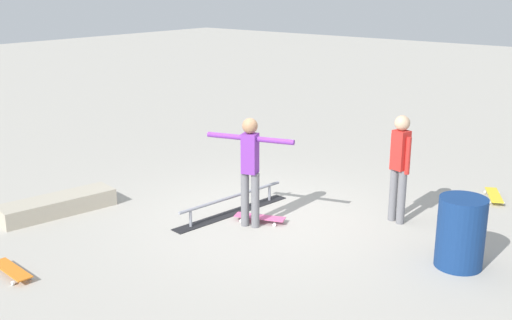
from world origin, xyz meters
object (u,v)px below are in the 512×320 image
at_px(skater_main, 250,165).
at_px(loose_skateboard_yellow, 494,195).
at_px(skateboard_main, 260,217).
at_px(trash_bin, 461,233).
at_px(loose_skateboard_orange, 12,270).
at_px(bystander_red_shirt, 400,163).
at_px(skate_ledge, 58,205).
at_px(grind_rail, 232,206).

xyz_separation_m(skater_main, loose_skateboard_yellow, (-3.63, 2.51, -0.92)).
xyz_separation_m(skateboard_main, trash_bin, (-0.45, 3.03, 0.41)).
bearing_deg(trash_bin, loose_skateboard_orange, -48.14).
bearing_deg(loose_skateboard_yellow, bystander_red_shirt, -49.99).
bearing_deg(loose_skateboard_orange, skater_main, -107.19).
xyz_separation_m(skate_ledge, trash_bin, (-2.24, 5.83, 0.34)).
bearing_deg(trash_bin, bystander_red_shirt, -123.75).
bearing_deg(skateboard_main, skate_ledge, 10.84).
relative_size(skater_main, trash_bin, 1.78).
height_order(bystander_red_shirt, loose_skateboard_yellow, bystander_red_shirt).
bearing_deg(skate_ledge, grind_rail, 129.11).
height_order(skateboard_main, trash_bin, trash_bin).
relative_size(skate_ledge, trash_bin, 1.94).
xyz_separation_m(skateboard_main, loose_skateboard_orange, (3.46, -1.33, 0.00)).
xyz_separation_m(grind_rail, skate_ledge, (1.80, -2.22, 0.01)).
bearing_deg(skate_ledge, trash_bin, 111.05).
xyz_separation_m(skate_ledge, skater_main, (-1.56, 2.79, 0.86)).
distance_m(grind_rail, skate_ledge, 2.86).
distance_m(loose_skateboard_yellow, trash_bin, 3.02).
height_order(grind_rail, skater_main, skater_main).
xyz_separation_m(skate_ledge, skateboard_main, (-1.80, 2.80, -0.07)).
bearing_deg(loose_skateboard_orange, skateboard_main, -105.87).
distance_m(skater_main, trash_bin, 3.16).
relative_size(skate_ledge, loose_skateboard_orange, 2.28).
xyz_separation_m(skater_main, bystander_red_shirt, (-1.60, 1.66, -0.03)).
bearing_deg(loose_skateboard_yellow, trash_bin, -17.24).
bearing_deg(skateboard_main, loose_skateboard_orange, 47.15).
height_order(skateboard_main, loose_skateboard_yellow, same).
bearing_deg(grind_rail, trash_bin, 103.82).
relative_size(grind_rail, skateboard_main, 2.84).
distance_m(skater_main, loose_skateboard_orange, 3.61).
height_order(skate_ledge, trash_bin, trash_bin).
bearing_deg(grind_rail, loose_skateboard_yellow, 144.54).
height_order(skater_main, skateboard_main, skater_main).
bearing_deg(trash_bin, skater_main, -77.38).
bearing_deg(loose_skateboard_yellow, grind_rail, -69.77).
xyz_separation_m(skater_main, skateboard_main, (-0.23, 0.00, -0.92)).
distance_m(bystander_red_shirt, trash_bin, 1.72).
distance_m(grind_rail, loose_skateboard_yellow, 4.58).
distance_m(skate_ledge, skateboard_main, 3.32).
height_order(grind_rail, skateboard_main, grind_rail).
bearing_deg(loose_skateboard_orange, loose_skateboard_yellow, -114.09).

